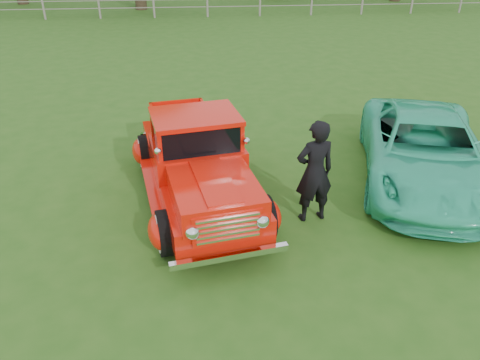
{
  "coord_description": "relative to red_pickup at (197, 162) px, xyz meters",
  "views": [
    {
      "loc": [
        -0.77,
        -5.93,
        4.74
      ],
      "look_at": [
        -0.1,
        1.2,
        0.78
      ],
      "focal_mm": 35.0,
      "sensor_mm": 36.0,
      "label": 1
    }
  ],
  "objects": [
    {
      "name": "ground",
      "position": [
        0.85,
        -1.94,
        -0.8
      ],
      "size": [
        140.0,
        140.0,
        0.0
      ],
      "primitive_type": "plane",
      "color": "#265316",
      "rests_on": "ground"
    },
    {
      "name": "distant_hills",
      "position": [
        -3.24,
        57.53,
        -5.34
      ],
      "size": [
        116.0,
        60.0,
        18.0
      ],
      "color": "#2A5A21",
      "rests_on": "ground"
    },
    {
      "name": "fence_line",
      "position": [
        0.85,
        20.06,
        -0.19
      ],
      "size": [
        48.0,
        0.12,
        1.2
      ],
      "color": "gray",
      "rests_on": "ground"
    },
    {
      "name": "red_pickup",
      "position": [
        0.0,
        0.0,
        0.0
      ],
      "size": [
        2.88,
        5.22,
        1.78
      ],
      "rotation": [
        0.0,
        0.0,
        0.18
      ],
      "color": "black",
      "rests_on": "ground"
    },
    {
      "name": "teal_sedan",
      "position": [
        4.6,
        0.31,
        -0.1
      ],
      "size": [
        3.66,
        5.49,
        1.4
      ],
      "primitive_type": "imported",
      "rotation": [
        0.0,
        0.0,
        -0.29
      ],
      "color": "#31C597",
      "rests_on": "ground"
    },
    {
      "name": "man",
      "position": [
        2.03,
        -0.87,
        0.16
      ],
      "size": [
        0.77,
        0.58,
        1.9
      ],
      "primitive_type": "imported",
      "rotation": [
        0.0,
        0.0,
        3.33
      ],
      "color": "black",
      "rests_on": "ground"
    }
  ]
}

